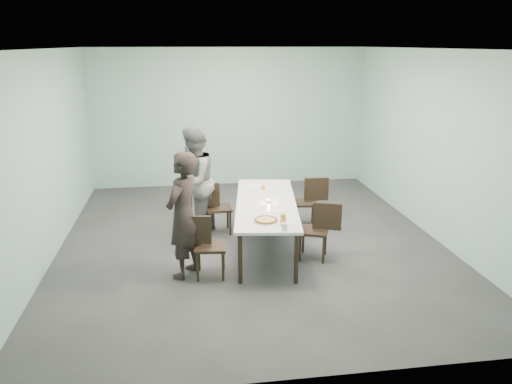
{
  "coord_description": "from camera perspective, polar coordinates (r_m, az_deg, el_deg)",
  "views": [
    {
      "loc": [
        -1.02,
        -7.45,
        3.08
      ],
      "look_at": [
        0.0,
        -0.58,
        1.0
      ],
      "focal_mm": 35.0,
      "sensor_mm": 36.0,
      "label": 1
    }
  ],
  "objects": [
    {
      "name": "chair_near_right",
      "position": [
        7.37,
        7.23,
        -3.94
      ],
      "size": [
        0.65,
        0.54,
        0.87
      ],
      "rotation": [
        0.0,
        0.0,
        2.77
      ],
      "color": "black",
      "rests_on": "ground"
    },
    {
      "name": "pizza",
      "position": [
        6.79,
        1.14,
        -3.23
      ],
      "size": [
        0.34,
        0.34,
        0.04
      ],
      "color": "white",
      "rests_on": "table"
    },
    {
      "name": "chair_far_right",
      "position": [
        8.66,
        6.16,
        -0.76
      ],
      "size": [
        0.62,
        0.45,
        0.87
      ],
      "rotation": [
        0.0,
        0.0,
        3.08
      ],
      "color": "black",
      "rests_on": "ground"
    },
    {
      "name": "side_plate",
      "position": [
        7.19,
        2.48,
        -2.22
      ],
      "size": [
        0.18,
        0.18,
        0.01
      ],
      "primitive_type": "cylinder",
      "color": "white",
      "rests_on": "table"
    },
    {
      "name": "diner_near",
      "position": [
        6.74,
        -8.32,
        -2.65
      ],
      "size": [
        0.68,
        0.76,
        1.74
      ],
      "primitive_type": "imported",
      "rotation": [
        0.0,
        0.0,
        -2.11
      ],
      "color": "black",
      "rests_on": "ground"
    },
    {
      "name": "diner_far",
      "position": [
        8.21,
        -7.11,
        1.19
      ],
      "size": [
        1.02,
        1.1,
        1.82
      ],
      "primitive_type": "imported",
      "rotation": [
        0.0,
        0.0,
        -2.06
      ],
      "color": "slate",
      "rests_on": "ground"
    },
    {
      "name": "amber_tumbler",
      "position": [
        8.23,
        0.84,
        0.51
      ],
      "size": [
        0.07,
        0.07,
        0.08
      ],
      "primitive_type": "cylinder",
      "color": "gold",
      "rests_on": "table"
    },
    {
      "name": "room_shell",
      "position": [
        7.59,
        -0.64,
        8.68
      ],
      "size": [
        6.02,
        7.02,
        3.01
      ],
      "color": "#9BC3BC",
      "rests_on": "ground"
    },
    {
      "name": "chair_far_left",
      "position": [
        8.34,
        -4.85,
        -1.42
      ],
      "size": [
        0.62,
        0.43,
        0.87
      ],
      "rotation": [
        0.0,
        0.0,
        0.03
      ],
      "color": "black",
      "rests_on": "ground"
    },
    {
      "name": "table",
      "position": [
        7.64,
        1.16,
        -1.54
      ],
      "size": [
        1.26,
        2.7,
        0.75
      ],
      "rotation": [
        0.0,
        0.0,
        -0.14
      ],
      "color": "white",
      "rests_on": "ground"
    },
    {
      "name": "tealight",
      "position": [
        7.59,
        1.47,
        -1.05
      ],
      "size": [
        0.06,
        0.06,
        0.05
      ],
      "color": "silver",
      "rests_on": "table"
    },
    {
      "name": "menu",
      "position": [
        8.5,
        -0.24,
        0.77
      ],
      "size": [
        0.33,
        0.26,
        0.01
      ],
      "primitive_type": "cube",
      "rotation": [
        0.0,
        0.0,
        -0.14
      ],
      "color": "silver",
      "rests_on": "table"
    },
    {
      "name": "beer_glass",
      "position": [
        6.66,
        3.12,
        -3.16
      ],
      "size": [
        0.08,
        0.08,
        0.15
      ],
      "primitive_type": "cylinder",
      "color": "gold",
      "rests_on": "table"
    },
    {
      "name": "water_tumbler",
      "position": [
        6.49,
        3.25,
        -3.98
      ],
      "size": [
        0.08,
        0.08,
        0.09
      ],
      "primitive_type": "cylinder",
      "color": "silver",
      "rests_on": "table"
    },
    {
      "name": "ground",
      "position": [
        8.13,
        -0.6,
        -5.61
      ],
      "size": [
        7.0,
        7.0,
        0.0
      ],
      "primitive_type": "plane",
      "color": "#333335",
      "rests_on": "ground"
    },
    {
      "name": "chair_near_left",
      "position": [
        6.81,
        -5.94,
        -5.68
      ],
      "size": [
        0.63,
        0.46,
        0.87
      ],
      "rotation": [
        0.0,
        0.0,
        -0.1
      ],
      "color": "black",
      "rests_on": "ground"
    }
  ]
}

